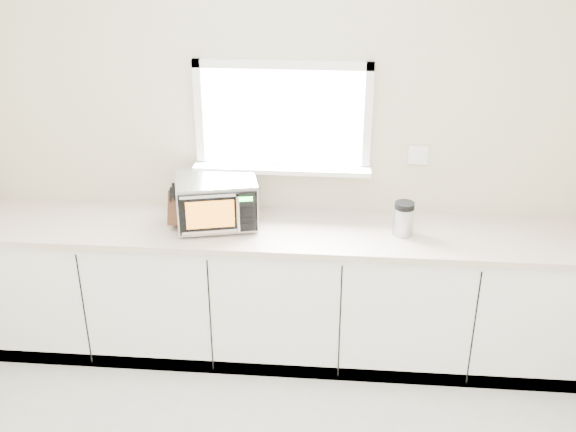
# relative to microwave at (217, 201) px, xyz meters

# --- Properties ---
(back_wall) EXTENTS (4.00, 0.17, 2.70)m
(back_wall) POSITION_rel_microwave_xyz_m (0.39, 0.28, 0.28)
(back_wall) COLOR beige
(back_wall) RESTS_ON ground
(cabinets) EXTENTS (3.92, 0.60, 0.88)m
(cabinets) POSITION_rel_microwave_xyz_m (0.39, -0.01, -0.64)
(cabinets) COLOR white
(cabinets) RESTS_ON ground
(countertop) EXTENTS (3.92, 0.64, 0.04)m
(countertop) POSITION_rel_microwave_xyz_m (0.39, -0.02, -0.18)
(countertop) COLOR beige
(countertop) RESTS_ON cabinets
(microwave) EXTENTS (0.56, 0.48, 0.31)m
(microwave) POSITION_rel_microwave_xyz_m (0.00, 0.00, 0.00)
(microwave) COLOR black
(microwave) RESTS_ON countertop
(knife_block) EXTENTS (0.12, 0.22, 0.30)m
(knife_block) POSITION_rel_microwave_xyz_m (-0.23, -0.02, -0.04)
(knife_block) COLOR #4A2B1A
(knife_block) RESTS_ON countertop
(cutting_board) EXTENTS (0.29, 0.07, 0.29)m
(cutting_board) POSITION_rel_microwave_xyz_m (-0.13, 0.23, -0.02)
(cutting_board) COLOR olive
(cutting_board) RESTS_ON countertop
(coffee_grinder) EXTENTS (0.14, 0.14, 0.22)m
(coffee_grinder) POSITION_rel_microwave_xyz_m (1.15, -0.04, -0.06)
(coffee_grinder) COLOR #A7AAAF
(coffee_grinder) RESTS_ON countertop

